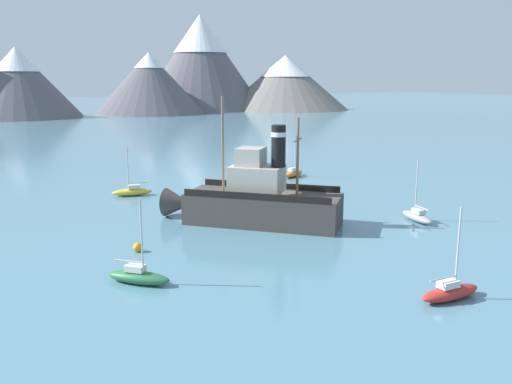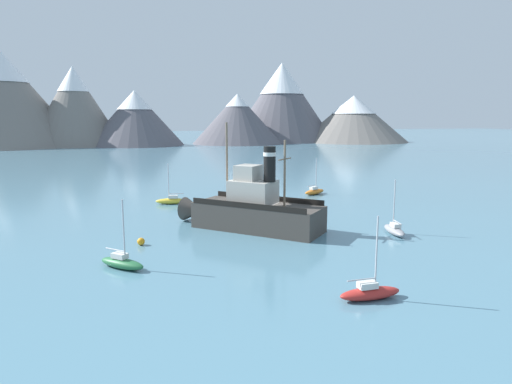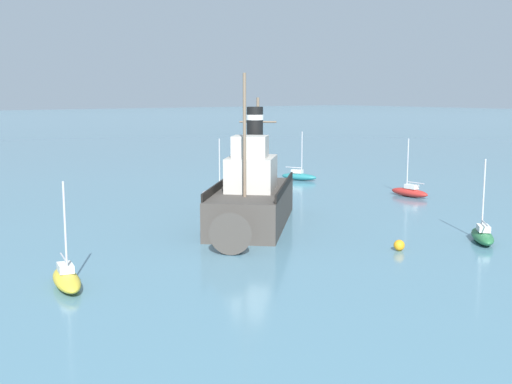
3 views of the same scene
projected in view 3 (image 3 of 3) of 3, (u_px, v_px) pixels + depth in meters
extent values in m
plane|color=teal|center=(236.00, 221.00, 44.12)|extent=(600.00, 600.00, 0.00)
cube|color=#423D38|center=(252.00, 207.00, 42.72)|extent=(11.62, 11.57, 2.40)
cone|color=#423D38|center=(234.00, 229.00, 35.68)|extent=(3.36, 3.36, 2.35)
cube|color=#B2ADA3|center=(251.00, 174.00, 41.88)|extent=(4.95, 4.95, 2.20)
cube|color=#B2ADA3|center=(250.00, 147.00, 41.12)|extent=(2.97, 2.97, 1.40)
cylinder|color=black|center=(255.00, 131.00, 43.13)|extent=(1.10, 1.10, 3.20)
cylinder|color=silver|center=(255.00, 117.00, 42.99)|extent=(1.16, 1.16, 0.35)
cylinder|color=#75604C|center=(245.00, 136.00, 38.73)|extent=(0.20, 0.20, 7.50)
cylinder|color=#75604C|center=(258.00, 141.00, 44.72)|extent=(0.20, 0.20, 6.00)
cylinder|color=#75604C|center=(258.00, 122.00, 44.52)|extent=(1.91, 1.93, 0.12)
cube|color=black|center=(285.00, 186.00, 42.21)|extent=(8.19, 8.11, 0.50)
cube|color=black|center=(220.00, 185.00, 42.79)|extent=(8.19, 8.11, 0.50)
ellipsoid|color=#B22823|center=(409.00, 192.00, 54.40)|extent=(3.81, 1.12, 0.70)
cube|color=silver|center=(411.00, 187.00, 54.16)|extent=(1.10, 0.65, 0.36)
cylinder|color=#B7B7BC|center=(408.00, 163.00, 54.26)|extent=(0.10, 0.10, 4.20)
cylinder|color=#B7B7BC|center=(415.00, 183.00, 53.79)|extent=(1.80, 0.09, 0.08)
ellipsoid|color=gold|center=(67.00, 280.00, 28.95)|extent=(3.95, 1.86, 0.70)
cube|color=silver|center=(65.00, 268.00, 29.05)|extent=(1.21, 0.85, 0.36)
cylinder|color=#B7B7BC|center=(65.00, 228.00, 28.30)|extent=(0.10, 0.10, 4.20)
cylinder|color=#B7B7BC|center=(64.00, 258.00, 29.35)|extent=(1.78, 0.45, 0.08)
ellipsoid|color=#23757A|center=(299.00, 177.00, 64.63)|extent=(3.92, 2.56, 0.70)
cube|color=silver|center=(297.00, 171.00, 64.65)|extent=(1.27, 1.03, 0.36)
cylinder|color=#B7B7BC|center=(302.00, 153.00, 64.12)|extent=(0.10, 0.10, 4.20)
cylinder|color=#B7B7BC|center=(294.00, 167.00, 64.78)|extent=(1.67, 0.81, 0.08)
ellipsoid|color=#286B3D|center=(482.00, 236.00, 37.79)|extent=(3.44, 3.49, 0.70)
cube|color=silver|center=(483.00, 228.00, 37.51)|extent=(1.23, 1.23, 0.36)
cylinder|color=#B7B7BC|center=(484.00, 195.00, 37.71)|extent=(0.10, 0.10, 4.20)
cylinder|color=#B7B7BC|center=(485.00, 223.00, 37.07)|extent=(1.31, 1.35, 0.08)
ellipsoid|color=gray|center=(223.00, 192.00, 54.80)|extent=(1.81, 3.94, 0.70)
cube|color=silver|center=(225.00, 185.00, 54.81)|extent=(0.84, 1.20, 0.36)
cylinder|color=#B7B7BC|center=(219.00, 163.00, 54.30)|extent=(0.10, 0.10, 4.20)
cylinder|color=#B7B7BC|center=(229.00, 181.00, 54.92)|extent=(0.42, 1.78, 0.08)
sphere|color=orange|center=(399.00, 245.00, 35.72)|extent=(0.62, 0.62, 0.62)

